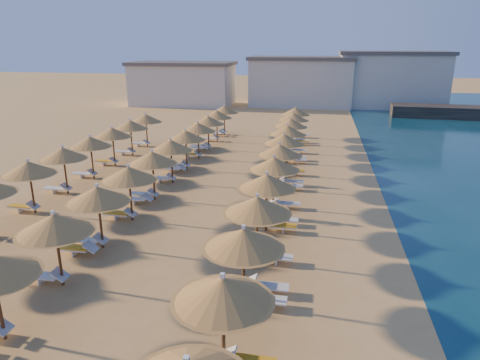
% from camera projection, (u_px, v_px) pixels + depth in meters
% --- Properties ---
extents(ground, '(220.00, 220.00, 0.00)m').
position_uv_depth(ground, '(204.00, 224.00, 22.80)').
color(ground, tan).
rests_on(ground, ground).
extents(hotel_blocks, '(46.82, 12.01, 8.10)m').
position_uv_depth(hotel_blocks, '(298.00, 81.00, 64.79)').
color(hotel_blocks, beige).
rests_on(hotel_blocks, ground).
extents(parasol_row_east, '(2.98, 39.55, 3.19)m').
position_uv_depth(parasol_row_east, '(277.00, 157.00, 25.93)').
color(parasol_row_east, brown).
rests_on(parasol_row_east, ground).
extents(parasol_row_west, '(2.98, 39.55, 3.19)m').
position_uv_depth(parasol_row_west, '(162.00, 152.00, 27.20)').
color(parasol_row_west, brown).
rests_on(parasol_row_west, ground).
extents(parasol_row_inland, '(2.98, 26.25, 3.19)m').
position_uv_depth(parasol_row_inland, '(77.00, 148.00, 28.22)').
color(parasol_row_inland, brown).
rests_on(parasol_row_inland, ground).
extents(loungers, '(16.44, 37.14, 0.66)m').
position_uv_depth(loungers, '(189.00, 188.00, 27.38)').
color(loungers, white).
rests_on(loungers, ground).
extents(beachgoer_a, '(0.56, 0.75, 1.89)m').
position_uv_depth(beachgoer_a, '(266.00, 201.00, 23.49)').
color(beachgoer_a, tan).
rests_on(beachgoer_a, ground).
extents(beachgoer_c, '(0.99, 0.98, 1.67)m').
position_uv_depth(beachgoer_c, '(276.00, 172.00, 29.12)').
color(beachgoer_c, tan).
rests_on(beachgoer_c, ground).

